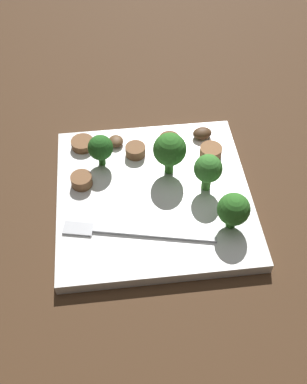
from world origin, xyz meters
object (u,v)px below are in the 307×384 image
at_px(broccoli_floret_0, 234,210).
at_px(sausage_slice_1, 82,180).
at_px(sausage_slice_3, 83,144).
at_px(mushroom_0, 202,133).
at_px(fork, 127,233).
at_px(sausage_slice_4, 211,151).
at_px(broccoli_floret_2, 170,150).
at_px(sausage_slice_2, 169,141).
at_px(broccoli_floret_1, 101,148).
at_px(broccoli_floret_3, 208,171).
at_px(sausage_slice_0, 135,151).
at_px(mushroom_2, 116,141).
at_px(plate, 154,196).

relative_size(broccoli_floret_0, sausage_slice_1, 1.85).
distance_m(sausage_slice_3, mushroom_0, 0.17).
bearing_deg(broccoli_floret_0, fork, -0.66).
bearing_deg(sausage_slice_4, sausage_slice_1, 10.84).
bearing_deg(fork, broccoli_floret_2, -111.28).
distance_m(sausage_slice_2, sausage_slice_3, 0.12).
relative_size(broccoli_floret_1, broccoli_floret_3, 0.86).
xyz_separation_m(broccoli_floret_1, broccoli_floret_2, (-0.09, 0.02, 0.01)).
distance_m(broccoli_floret_2, sausage_slice_4, 0.07).
bearing_deg(broccoli_floret_1, broccoli_floret_2, 164.76).
bearing_deg(broccoli_floret_3, fork, 28.91).
bearing_deg(sausage_slice_3, sausage_slice_1, 88.33).
relative_size(broccoli_floret_3, mushroom_0, 2.01).
bearing_deg(sausage_slice_0, sausage_slice_1, 32.19).
distance_m(sausage_slice_1, mushroom_0, 0.18).
bearing_deg(sausage_slice_4, broccoli_floret_1, -0.25).
xyz_separation_m(sausage_slice_0, mushroom_2, (0.03, -0.02, -0.00)).
height_order(plate, broccoli_floret_2, broccoli_floret_2).
relative_size(sausage_slice_1, sausage_slice_2, 0.96).
relative_size(broccoli_floret_2, sausage_slice_2, 2.16).
height_order(sausage_slice_1, sausage_slice_2, sausage_slice_1).
height_order(sausage_slice_1, mushroom_0, same).
bearing_deg(sausage_slice_1, broccoli_floret_3, 170.85).
bearing_deg(sausage_slice_0, sausage_slice_2, -164.98).
relative_size(plate, sausage_slice_1, 8.98).
xyz_separation_m(fork, sausage_slice_1, (0.05, -0.08, 0.01)).
height_order(broccoli_floret_0, mushroom_0, broccoli_floret_0).
xyz_separation_m(plate, sausage_slice_2, (-0.03, -0.08, 0.01)).
distance_m(sausage_slice_0, sausage_slice_4, 0.10).
distance_m(sausage_slice_2, mushroom_2, 0.07).
xyz_separation_m(broccoli_floret_3, sausage_slice_4, (-0.02, -0.06, -0.03)).
distance_m(broccoli_floret_2, sausage_slice_1, 0.12).
bearing_deg(sausage_slice_4, sausage_slice_3, -11.65).
distance_m(broccoli_floret_1, sausage_slice_1, 0.05).
bearing_deg(sausage_slice_3, mushroom_2, 179.86).
bearing_deg(fork, sausage_slice_2, -103.64).
bearing_deg(broccoli_floret_0, sausage_slice_2, -69.25).
height_order(sausage_slice_3, mushroom_0, mushroom_0).
bearing_deg(sausage_slice_2, broccoli_floret_1, 14.89).
bearing_deg(sausage_slice_0, broccoli_floret_2, 138.97).
bearing_deg(mushroom_0, sausage_slice_1, 22.27).
bearing_deg(broccoli_floret_1, mushroom_2, -120.45).
height_order(broccoli_floret_1, broccoli_floret_3, broccoli_floret_3).
xyz_separation_m(broccoli_floret_1, sausage_slice_4, (-0.15, 0.00, -0.02)).
height_order(broccoli_floret_3, sausage_slice_3, broccoli_floret_3).
bearing_deg(sausage_slice_4, broccoli_floret_2, 20.93).
relative_size(broccoli_floret_1, mushroom_2, 2.10).
bearing_deg(plate, sausage_slice_2, -110.80).
bearing_deg(mushroom_0, sausage_slice_3, 0.12).
bearing_deg(broccoli_floret_3, sausage_slice_3, -31.28).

